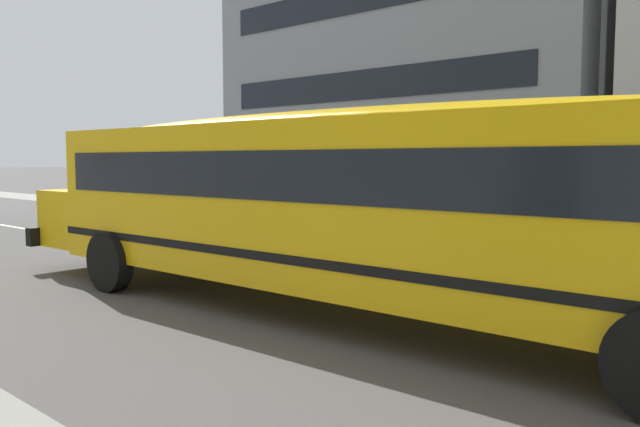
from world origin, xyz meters
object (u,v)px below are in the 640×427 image
at_px(school_bus, 341,194).
at_px(parked_car_maroon_by_hydrant, 309,207).
at_px(street_lamp, 602,80).
at_px(parked_car_teal_end_of_row, 145,196).

relative_size(school_bus, parked_car_maroon_by_hydrant, 3.50).
bearing_deg(street_lamp, parked_car_maroon_by_hydrant, -166.41).
relative_size(parked_car_maroon_by_hydrant, street_lamp, 0.58).
relative_size(parked_car_maroon_by_hydrant, parked_car_teal_end_of_row, 0.99).
distance_m(school_bus, street_lamp, 9.82).
bearing_deg(parked_car_maroon_by_hydrant, parked_car_teal_end_of_row, -177.67).
xyz_separation_m(parked_car_maroon_by_hydrant, street_lamp, (8.19, 1.98, 3.47)).
distance_m(school_bus, parked_car_teal_end_of_row, 18.25).
xyz_separation_m(school_bus, parked_car_maroon_by_hydrant, (-7.68, 7.50, -0.97)).
height_order(parked_car_maroon_by_hydrant, street_lamp, street_lamp).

